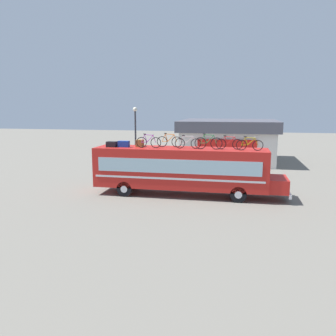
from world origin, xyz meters
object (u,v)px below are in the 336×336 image
at_px(bus, 183,168).
at_px(rooftop_bicycle_1, 149,142).
at_px(street_lamp, 136,135).
at_px(luggage_bag_3, 140,143).
at_px(rooftop_bicycle_3, 188,143).
at_px(rooftop_bicycle_4, 208,143).
at_px(rooftop_bicycle_5, 229,144).
at_px(rooftop_bicycle_6, 249,145).
at_px(luggage_bag_1, 112,144).
at_px(rooftop_bicycle_2, 169,141).
at_px(luggage_bag_2, 124,144).

bearing_deg(bus, rooftop_bicycle_1, -172.89).
bearing_deg(street_lamp, bus, -46.05).
distance_m(luggage_bag_3, rooftop_bicycle_1, 0.99).
relative_size(rooftop_bicycle_3, rooftop_bicycle_4, 0.97).
bearing_deg(rooftop_bicycle_5, rooftop_bicycle_1, -177.28).
height_order(rooftop_bicycle_3, rooftop_bicycle_6, rooftop_bicycle_3).
bearing_deg(bus, rooftop_bicycle_4, -8.48).
distance_m(luggage_bag_3, rooftop_bicycle_3, 3.34).
xyz_separation_m(bus, luggage_bag_1, (-4.73, -0.29, 1.50)).
xyz_separation_m(luggage_bag_3, rooftop_bicycle_2, (2.00, 0.08, 0.16)).
bearing_deg(rooftop_bicycle_3, rooftop_bicycle_5, 2.74).
xyz_separation_m(luggage_bag_3, rooftop_bicycle_3, (3.30, -0.49, 0.13)).
relative_size(luggage_bag_1, rooftop_bicycle_2, 0.39).
height_order(rooftop_bicycle_5, rooftop_bicycle_6, rooftop_bicycle_5).
height_order(bus, luggage_bag_3, luggage_bag_3).
distance_m(luggage_bag_2, rooftop_bicycle_5, 6.83).
bearing_deg(street_lamp, luggage_bag_1, -90.93).
bearing_deg(luggage_bag_1, bus, 3.53).
height_order(bus, rooftop_bicycle_3, rooftop_bicycle_3).
bearing_deg(rooftop_bicycle_6, rooftop_bicycle_5, 164.18).
height_order(luggage_bag_3, rooftop_bicycle_3, rooftop_bicycle_3).
bearing_deg(luggage_bag_3, rooftop_bicycle_5, -3.59).
height_order(luggage_bag_2, rooftop_bicycle_3, rooftop_bicycle_3).
bearing_deg(rooftop_bicycle_4, luggage_bag_2, 179.64).
distance_m(rooftop_bicycle_1, rooftop_bicycle_6, 6.35).
relative_size(rooftop_bicycle_3, rooftop_bicycle_6, 1.04).
height_order(luggage_bag_2, rooftop_bicycle_5, rooftop_bicycle_5).
distance_m(luggage_bag_2, rooftop_bicycle_1, 1.71).
bearing_deg(street_lamp, rooftop_bicycle_5, -32.72).
relative_size(bus, street_lamp, 2.17).
xyz_separation_m(rooftop_bicycle_3, rooftop_bicycle_5, (2.59, 0.12, 0.00)).
distance_m(luggage_bag_2, luggage_bag_3, 1.08).
bearing_deg(luggage_bag_1, rooftop_bicycle_5, 1.94).
height_order(luggage_bag_1, rooftop_bicycle_2, rooftop_bicycle_2).
bearing_deg(rooftop_bicycle_5, luggage_bag_2, -178.53).
height_order(rooftop_bicycle_4, rooftop_bicycle_5, rooftop_bicycle_4).
height_order(luggage_bag_1, rooftop_bicycle_5, rooftop_bicycle_5).
bearing_deg(rooftop_bicycle_4, luggage_bag_1, -179.56).
distance_m(luggage_bag_3, rooftop_bicycle_4, 4.65).
distance_m(luggage_bag_3, rooftop_bicycle_5, 5.90).
xyz_separation_m(rooftop_bicycle_2, rooftop_bicycle_6, (5.12, -0.80, -0.03)).
bearing_deg(rooftop_bicycle_3, luggage_bag_2, -179.31).
bearing_deg(luggage_bag_1, rooftop_bicycle_6, -0.57).
distance_m(rooftop_bicycle_3, rooftop_bicycle_6, 3.82).
xyz_separation_m(rooftop_bicycle_5, rooftop_bicycle_6, (1.22, -0.35, -0.00)).
bearing_deg(luggage_bag_3, rooftop_bicycle_4, -7.15).
distance_m(bus, rooftop_bicycle_2, 2.02).
distance_m(luggage_bag_1, street_lamp, 5.11).
bearing_deg(rooftop_bicycle_4, luggage_bag_3, 172.85).
height_order(luggage_bag_1, rooftop_bicycle_4, rooftop_bicycle_4).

